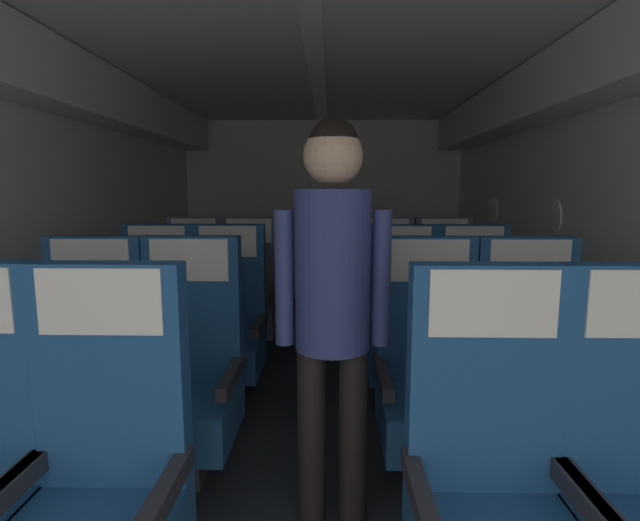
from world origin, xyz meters
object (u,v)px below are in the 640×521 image
(seat_d_right_window, at_px, (386,299))
(seat_b_right_aisle, at_px, (530,381))
(seat_b_right_window, at_px, (429,381))
(seat_c_left_window, at_px, (156,328))
(seat_a_right_window, at_px, (494,499))
(seat_c_left_aisle, at_px, (227,328))
(seat_a_left_aisle, at_px, (97,494))
(seat_c_right_window, at_px, (402,329))
(flight_attendant, at_px, (333,288))
(seat_d_left_window, at_px, (193,298))
(seat_d_left_aisle, at_px, (249,299))
(seat_d_right_aisle, at_px, (444,300))
(seat_c_right_aisle, at_px, (474,329))
(seat_b_left_aisle, at_px, (188,379))
(seat_b_left_window, at_px, (89,379))

(seat_d_right_window, bearing_deg, seat_b_right_aisle, -74.36)
(seat_b_right_window, xyz_separation_m, seat_c_left_window, (-1.59, 0.83, 0.00))
(seat_b_right_aisle, distance_m, seat_b_right_window, 0.47)
(seat_a_right_window, xyz_separation_m, seat_c_left_aisle, (-1.14, 1.70, 0.00))
(seat_a_left_aisle, relative_size, seat_d_right_window, 1.00)
(seat_a_left_aisle, distance_m, seat_b_right_window, 1.43)
(seat_c_left_aisle, xyz_separation_m, seat_c_right_window, (1.13, -0.00, 0.00))
(flight_attendant, bearing_deg, seat_d_left_window, -76.94)
(seat_b_right_aisle, relative_size, seat_c_left_aisle, 1.00)
(seat_d_left_aisle, bearing_deg, seat_c_left_window, -118.00)
(seat_b_right_window, distance_m, flight_attendant, 0.80)
(seat_b_right_window, distance_m, seat_d_right_aisle, 1.75)
(seat_c_left_window, relative_size, seat_c_right_aisle, 1.00)
(seat_b_left_aisle, height_order, seat_c_left_aisle, same)
(seat_d_right_window, bearing_deg, seat_c_right_window, -89.91)
(flight_attendant, bearing_deg, seat_b_left_window, -33.81)
(seat_b_left_window, bearing_deg, flight_attendant, -18.11)
(seat_b_right_aisle, height_order, seat_c_right_window, same)
(flight_attendant, bearing_deg, seat_b_left_aisle, -45.25)
(seat_c_left_window, relative_size, seat_d_right_window, 1.00)
(seat_c_left_aisle, height_order, seat_c_right_window, same)
(seat_c_left_aisle, distance_m, seat_c_right_aisle, 1.59)
(flight_attendant, bearing_deg, seat_d_left_aisle, -87.48)
(seat_a_right_window, height_order, seat_c_right_window, same)
(seat_b_left_window, distance_m, seat_c_right_window, 1.81)
(seat_c_right_window, distance_m, flight_attendant, 1.41)
(seat_b_right_aisle, distance_m, seat_d_left_aisle, 2.33)
(seat_b_left_window, xyz_separation_m, seat_d_left_aisle, (0.46, 1.71, 0.00))
(seat_d_right_window, bearing_deg, seat_a_right_window, -89.65)
(seat_b_left_window, height_order, seat_b_right_window, same)
(seat_c_left_window, distance_m, seat_c_right_aisle, 2.06)
(seat_c_left_window, xyz_separation_m, seat_c_right_aisle, (2.06, 0.02, 0.00))
(seat_c_left_window, xyz_separation_m, seat_d_right_window, (1.59, 0.87, 0.00))
(seat_a_right_window, xyz_separation_m, seat_d_left_window, (-1.62, 2.57, 0.00))
(seat_a_right_window, distance_m, seat_c_right_aisle, 1.77)
(seat_b_left_window, bearing_deg, seat_a_right_window, -27.68)
(seat_b_right_aisle, height_order, seat_d_right_window, same)
(seat_d_right_window, bearing_deg, seat_c_left_aisle, -142.30)
(seat_a_right_window, bearing_deg, flight_attendant, 134.66)
(seat_b_right_aisle, xyz_separation_m, seat_d_left_window, (-2.08, 1.71, 0.00))
(seat_c_right_window, distance_m, seat_d_left_aisle, 1.42)
(seat_d_left_window, relative_size, seat_d_right_aisle, 1.00)
(seat_c_left_aisle, bearing_deg, seat_b_right_window, -36.42)
(seat_b_left_aisle, distance_m, seat_d_right_aisle, 2.33)
(seat_a_right_window, height_order, seat_d_left_aisle, same)
(seat_c_left_window, relative_size, seat_c_right_window, 1.00)
(seat_b_right_aisle, bearing_deg, seat_c_left_aisle, 152.55)
(seat_d_left_aisle, distance_m, seat_d_right_aisle, 1.61)
(seat_b_left_aisle, distance_m, seat_c_left_aisle, 0.84)
(seat_b_right_window, bearing_deg, seat_d_left_window, 133.27)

